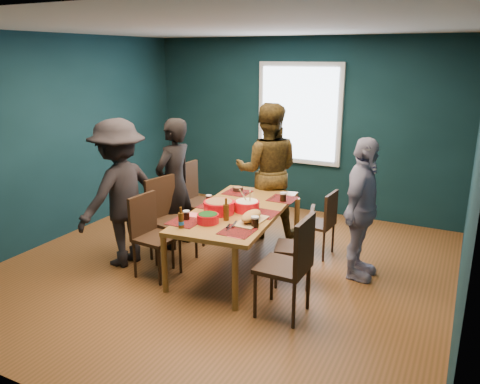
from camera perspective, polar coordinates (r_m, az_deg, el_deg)
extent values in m
cube|color=brown|center=(5.63, -1.91, -9.22)|extent=(5.00, 5.00, 0.01)
cube|color=silver|center=(5.08, -2.22, 19.46)|extent=(5.00, 5.00, 0.01)
cube|color=#0F2C32|center=(6.73, -21.20, 6.09)|extent=(0.01, 5.00, 2.70)
cube|color=#0F2C32|center=(4.58, 26.59, 1.02)|extent=(0.01, 5.00, 2.70)
cube|color=#0F2C32|center=(7.44, 7.28, 7.96)|extent=(5.00, 0.01, 2.70)
cube|color=#0F2C32|center=(3.30, -23.34, -4.07)|extent=(5.00, 0.01, 2.70)
cube|color=silver|center=(7.39, 7.26, 9.46)|extent=(1.35, 0.06, 1.55)
cube|color=#8F5F2B|center=(5.37, -0.32, -2.42)|extent=(1.13, 1.98, 0.05)
cylinder|color=#8F5F2B|center=(5.02, -9.19, -8.48)|extent=(0.07, 0.07, 0.67)
cylinder|color=#8F5F2B|center=(4.62, -0.60, -10.54)|extent=(0.07, 0.07, 0.67)
cylinder|color=#8F5F2B|center=(6.40, -0.11, -2.67)|extent=(0.07, 0.07, 0.67)
cylinder|color=#8F5F2B|center=(6.09, 6.93, -3.80)|extent=(0.07, 0.07, 0.67)
cube|color=black|center=(6.32, -4.97, -1.41)|extent=(0.51, 0.51, 0.04)
cube|color=black|center=(6.36, -6.56, 1.29)|extent=(0.09, 0.47, 0.51)
cylinder|color=black|center=(6.37, -7.44, -3.82)|extent=(0.04, 0.04, 0.48)
cylinder|color=black|center=(6.14, -4.53, -4.53)|extent=(0.04, 0.04, 0.48)
cylinder|color=black|center=(6.67, -5.27, -2.82)|extent=(0.04, 0.04, 0.48)
cylinder|color=black|center=(6.44, -2.41, -3.46)|extent=(0.04, 0.04, 0.48)
cube|color=black|center=(5.73, -8.20, -3.58)|extent=(0.54, 0.54, 0.04)
cube|color=black|center=(5.79, -9.70, -0.60)|extent=(0.14, 0.45, 0.50)
cylinder|color=black|center=(5.84, -10.82, -5.99)|extent=(0.03, 0.03, 0.47)
cylinder|color=black|center=(5.56, -8.21, -7.01)|extent=(0.03, 0.03, 0.47)
cylinder|color=black|center=(6.07, -8.01, -4.95)|extent=(0.03, 0.03, 0.47)
cylinder|color=black|center=(5.81, -5.37, -5.87)|extent=(0.03, 0.03, 0.47)
cube|color=black|center=(5.35, -10.12, -5.56)|extent=(0.46, 0.46, 0.04)
cube|color=black|center=(5.38, -11.78, -2.66)|extent=(0.08, 0.42, 0.46)
cylinder|color=black|center=(5.43, -12.71, -8.06)|extent=(0.03, 0.03, 0.43)
cylinder|color=black|center=(5.21, -9.80, -9.00)|extent=(0.03, 0.03, 0.43)
cylinder|color=black|center=(5.67, -10.18, -6.83)|extent=(0.03, 0.03, 0.43)
cylinder|color=black|center=(5.45, -7.30, -7.66)|extent=(0.03, 0.03, 0.43)
cube|color=black|center=(5.91, 9.36, -3.88)|extent=(0.40, 0.40, 0.04)
cube|color=black|center=(5.78, 11.03, -2.08)|extent=(0.06, 0.38, 0.41)
cylinder|color=black|center=(5.90, 7.22, -6.00)|extent=(0.03, 0.03, 0.38)
cylinder|color=black|center=(5.79, 10.15, -6.58)|extent=(0.03, 0.03, 0.38)
cylinder|color=black|center=(6.18, 8.45, -5.00)|extent=(0.03, 0.03, 0.38)
cylinder|color=black|center=(6.07, 11.26, -5.53)|extent=(0.03, 0.03, 0.38)
cube|color=black|center=(5.14, 6.60, -6.74)|extent=(0.48, 0.48, 0.04)
cube|color=black|center=(5.04, 8.70, -4.44)|extent=(0.13, 0.39, 0.43)
cylinder|color=black|center=(5.09, 4.42, -9.60)|extent=(0.03, 0.03, 0.40)
cylinder|color=black|center=(5.06, 8.24, -9.88)|extent=(0.03, 0.03, 0.40)
cylinder|color=black|center=(5.39, 4.92, -8.06)|extent=(0.03, 0.03, 0.40)
cylinder|color=black|center=(5.37, 8.51, -8.31)|extent=(0.03, 0.03, 0.40)
cube|color=black|center=(4.51, 5.24, -9.12)|extent=(0.46, 0.46, 0.04)
cube|color=black|center=(4.34, 7.87, -6.38)|extent=(0.05, 0.46, 0.50)
cylinder|color=black|center=(4.54, 1.85, -12.51)|extent=(0.03, 0.03, 0.47)
cylinder|color=black|center=(4.41, 6.57, -13.58)|extent=(0.03, 0.03, 0.47)
cylinder|color=black|center=(4.86, 3.89, -10.51)|extent=(0.03, 0.03, 0.47)
cylinder|color=black|center=(4.73, 8.32, -11.42)|extent=(0.03, 0.03, 0.47)
imported|color=black|center=(6.02, -8.02, 0.96)|extent=(0.46, 0.65, 1.68)
imported|color=black|center=(6.35, 3.38, 2.59)|extent=(1.08, 0.96, 1.83)
imported|color=white|center=(5.29, 14.58, -2.09)|extent=(0.42, 0.95, 1.60)
imported|color=black|center=(5.63, -14.44, -0.17)|extent=(0.81, 1.21, 1.74)
cylinder|color=red|center=(5.23, -2.58, -1.87)|extent=(0.34, 0.34, 0.14)
cylinder|color=#47822F|center=(5.21, -2.59, -1.22)|extent=(0.30, 0.30, 0.02)
cylinder|color=red|center=(5.30, 0.84, -1.73)|extent=(0.29, 0.29, 0.12)
cylinder|color=#F8F0CB|center=(5.29, 0.85, -1.19)|extent=(0.25, 0.25, 0.02)
cylinder|color=tan|center=(5.26, 1.23, -0.80)|extent=(0.08, 0.16, 0.23)
cylinder|color=tan|center=(5.29, 0.57, -0.70)|extent=(0.07, 0.16, 0.23)
cylinder|color=red|center=(4.95, -3.92, -3.25)|extent=(0.23, 0.23, 0.10)
cylinder|color=#104210|center=(4.93, -3.93, -2.77)|extent=(0.20, 0.20, 0.02)
cube|color=tan|center=(4.97, 1.37, -3.60)|extent=(0.24, 0.46, 0.02)
ellipsoid|color=#BD9444|center=(4.95, 1.38, -2.93)|extent=(0.17, 0.36, 0.10)
cube|color=silver|center=(4.86, -0.68, -3.87)|extent=(0.06, 0.18, 0.00)
cylinder|color=black|center=(4.78, -1.46, -4.16)|extent=(0.04, 0.10, 0.02)
sphere|color=#165914|center=(4.86, 0.88, -3.21)|extent=(0.03, 0.03, 0.03)
sphere|color=#165914|center=(4.95, 1.38, -2.87)|extent=(0.03, 0.03, 0.03)
sphere|color=#165914|center=(5.03, 1.86, -2.54)|extent=(0.03, 0.03, 0.03)
cylinder|color=black|center=(6.08, -0.26, 0.35)|extent=(0.14, 0.14, 0.05)
cylinder|color=#47822F|center=(6.07, -0.26, 0.55)|extent=(0.11, 0.11, 0.01)
cylinder|color=#482A0C|center=(4.82, -7.20, -3.46)|extent=(0.06, 0.06, 0.16)
cylinder|color=#482A0C|center=(4.79, -7.24, -2.20)|extent=(0.02, 0.02, 0.06)
cylinder|color=blue|center=(4.83, -7.18, -3.76)|extent=(0.06, 0.06, 0.04)
cylinder|color=#482A0C|center=(5.00, -1.70, -2.50)|extent=(0.06, 0.06, 0.18)
cylinder|color=#482A0C|center=(4.96, -1.71, -1.16)|extent=(0.03, 0.03, 0.07)
cylinder|color=black|center=(5.06, -6.55, -2.84)|extent=(0.07, 0.07, 0.10)
cylinder|color=silver|center=(5.05, -6.57, -2.37)|extent=(0.07, 0.07, 0.01)
cylinder|color=black|center=(4.81, 1.84, -3.68)|extent=(0.08, 0.08, 0.11)
cylinder|color=silver|center=(4.79, 1.85, -3.11)|extent=(0.08, 0.08, 0.02)
cylinder|color=black|center=(5.67, 5.28, -0.63)|extent=(0.08, 0.08, 0.11)
cylinder|color=silver|center=(5.65, 5.29, -0.15)|extent=(0.08, 0.08, 0.02)
cylinder|color=black|center=(5.62, -3.83, -0.84)|extent=(0.06, 0.06, 0.09)
cylinder|color=silver|center=(5.61, -3.83, -0.44)|extent=(0.07, 0.07, 0.01)
cube|color=#F86968|center=(5.21, 3.28, -2.74)|extent=(0.16, 0.16, 0.00)
cube|color=#F86968|center=(5.21, -6.05, -2.79)|extent=(0.19, 0.19, 0.00)
cube|color=#F86968|center=(4.61, -0.31, -5.31)|extent=(0.16, 0.16, 0.00)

